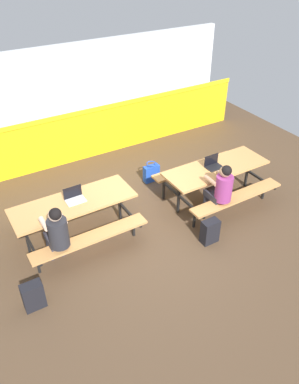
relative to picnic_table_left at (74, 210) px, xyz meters
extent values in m
cube|color=#4C3826|center=(1.38, -0.23, -0.59)|extent=(10.00, 10.00, 0.02)
cube|color=yellow|center=(1.38, 2.52, -0.03)|extent=(8.00, 0.12, 1.10)
cube|color=yellow|center=(1.38, 2.46, 0.57)|extent=(8.00, 0.03, 0.10)
cube|color=silver|center=(1.38, 2.52, 1.32)|extent=(6.72, 0.12, 1.40)
cube|color=tan|center=(0.00, 0.00, 0.14)|extent=(2.07, 0.76, 0.04)
cube|color=tan|center=(0.00, -0.63, -0.15)|extent=(1.96, 0.29, 0.04)
cube|color=tan|center=(0.00, 0.63, -0.15)|extent=(1.96, 0.29, 0.04)
cube|color=black|center=(-0.85, -0.01, -0.23)|extent=(0.04, 0.04, 0.70)
cube|color=black|center=(-0.85, -0.01, -0.19)|extent=(0.05, 1.55, 0.04)
cube|color=black|center=(-0.85, -0.51, -0.37)|extent=(0.04, 0.04, 0.41)
cube|color=black|center=(-0.85, 0.50, -0.37)|extent=(0.04, 0.04, 0.41)
cube|color=black|center=(0.85, 0.01, -0.23)|extent=(0.04, 0.04, 0.70)
cube|color=black|center=(0.85, 0.01, -0.19)|extent=(0.05, 1.55, 0.04)
cube|color=black|center=(0.85, -0.50, -0.37)|extent=(0.04, 0.04, 0.41)
cube|color=black|center=(0.85, 0.51, -0.37)|extent=(0.04, 0.04, 0.41)
cube|color=tan|center=(2.75, -0.34, 0.14)|extent=(2.07, 0.76, 0.04)
cube|color=tan|center=(2.76, -0.98, -0.15)|extent=(1.96, 0.29, 0.04)
cube|color=tan|center=(2.75, 0.29, -0.15)|extent=(1.96, 0.29, 0.04)
cube|color=black|center=(1.90, -0.35, -0.23)|extent=(0.04, 0.04, 0.70)
cube|color=black|center=(1.90, -0.35, -0.19)|extent=(0.05, 1.55, 0.04)
cube|color=black|center=(1.90, -0.86, -0.37)|extent=(0.04, 0.04, 0.41)
cube|color=black|center=(1.90, 0.16, -0.37)|extent=(0.04, 0.04, 0.41)
cube|color=black|center=(3.60, -0.34, -0.23)|extent=(0.04, 0.04, 0.70)
cube|color=black|center=(3.60, -0.34, -0.19)|extent=(0.05, 1.55, 0.04)
cube|color=black|center=(3.61, -0.85, -0.37)|extent=(0.04, 0.04, 0.41)
cube|color=black|center=(3.60, 0.17, -0.37)|extent=(0.04, 0.04, 0.41)
cylinder|color=#2D2D38|center=(-0.57, -0.32, -0.35)|extent=(0.11, 0.11, 0.45)
cylinder|color=#2D2D38|center=(-0.39, -0.31, -0.35)|extent=(0.11, 0.11, 0.45)
cube|color=#2D2D38|center=(-0.48, -0.47, -0.07)|extent=(0.30, 0.38, 0.12)
cylinder|color=#26262B|center=(-0.48, -0.64, 0.17)|extent=(0.30, 0.30, 0.48)
cylinder|color=beige|center=(-0.62, -0.44, 0.27)|extent=(0.08, 0.30, 0.08)
cylinder|color=beige|center=(-0.34, -0.44, 0.27)|extent=(0.08, 0.30, 0.08)
sphere|color=beige|center=(-0.48, -0.62, 0.50)|extent=(0.20, 0.20, 0.20)
sphere|color=black|center=(-0.48, -0.65, 0.54)|extent=(0.18, 0.18, 0.18)
cylinder|color=#2D2D38|center=(2.31, -0.66, -0.35)|extent=(0.11, 0.11, 0.45)
cylinder|color=#2D2D38|center=(2.49, -0.66, -0.35)|extent=(0.11, 0.11, 0.45)
cube|color=#2D2D38|center=(2.40, -0.81, -0.07)|extent=(0.30, 0.38, 0.12)
cylinder|color=#8C3372|center=(2.40, -0.98, 0.17)|extent=(0.30, 0.30, 0.48)
cylinder|color=#A57A5B|center=(2.26, -0.78, 0.27)|extent=(0.08, 0.30, 0.08)
cylinder|color=#A57A5B|center=(2.54, -0.78, 0.27)|extent=(0.08, 0.30, 0.08)
sphere|color=#A57A5B|center=(2.40, -0.96, 0.50)|extent=(0.20, 0.20, 0.20)
sphere|color=black|center=(2.40, -0.99, 0.54)|extent=(0.18, 0.18, 0.18)
cube|color=silver|center=(0.05, 0.00, 0.17)|extent=(0.32, 0.22, 0.01)
cube|color=black|center=(0.05, 0.11, 0.28)|extent=(0.32, 0.01, 0.21)
cube|color=black|center=(2.70, -0.34, 0.17)|extent=(0.32, 0.22, 0.01)
cube|color=black|center=(2.70, -0.24, 0.28)|extent=(0.32, 0.01, 0.21)
cube|color=black|center=(-1.10, -1.13, -0.36)|extent=(0.30, 0.18, 0.44)
cube|color=black|center=(-1.10, -1.02, -0.42)|extent=(0.21, 0.04, 0.19)
cube|color=#1E47B2|center=(2.04, 0.86, -0.40)|extent=(0.34, 0.14, 0.36)
torus|color=#1E47B2|center=(2.04, 0.86, -0.16)|extent=(0.21, 0.21, 0.02)
cube|color=black|center=(1.90, -1.30, -0.36)|extent=(0.30, 0.18, 0.44)
cube|color=black|center=(1.90, -1.19, -0.42)|extent=(0.21, 0.04, 0.19)
camera|label=1|loc=(-1.53, -5.05, 3.95)|focal=35.95mm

